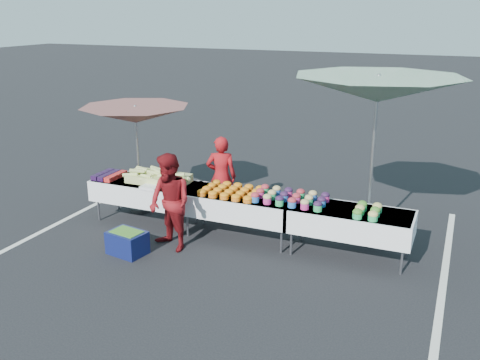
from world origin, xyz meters
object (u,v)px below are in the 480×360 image
at_px(table_left, 146,190).
at_px(storage_bin, 127,242).
at_px(umbrella_right, 378,90).
at_px(umbrella_left, 135,115).
at_px(customer, 170,203).
at_px(table_center, 240,204).
at_px(table_right, 350,221).
at_px(vendor, 221,177).

height_order(table_left, storage_bin, table_left).
distance_m(table_left, umbrella_right, 4.25).
bearing_deg(umbrella_left, customer, -41.64).
relative_size(customer, umbrella_left, 0.77).
height_order(table_center, customer, customer).
relative_size(table_right, umbrella_right, 0.63).
xyz_separation_m(table_right, customer, (-2.63, -0.82, 0.18)).
relative_size(table_center, vendor, 1.25).
bearing_deg(customer, vendor, 108.57).
bearing_deg(table_center, vendor, 131.84).
bearing_deg(customer, umbrella_right, 52.83).
height_order(vendor, umbrella_right, umbrella_right).
distance_m(vendor, umbrella_left, 1.88).
bearing_deg(table_right, umbrella_left, 174.28).
height_order(umbrella_left, storage_bin, umbrella_left).
bearing_deg(table_right, vendor, 162.62).
height_order(table_left, umbrella_left, umbrella_left).
xyz_separation_m(table_right, umbrella_left, (-3.99, 0.40, 1.23)).
bearing_deg(table_center, customer, -135.37).
bearing_deg(storage_bin, table_center, 52.28).
bearing_deg(storage_bin, table_right, 31.30).
xyz_separation_m(table_center, storage_bin, (-1.36, -1.24, -0.39)).
distance_m(vendor, customer, 1.60).
bearing_deg(vendor, umbrella_right, 160.91).
relative_size(table_center, umbrella_left, 0.93).
relative_size(table_right, umbrella_left, 0.93).
relative_size(table_right, customer, 1.21).
distance_m(table_left, umbrella_left, 1.35).
distance_m(table_center, umbrella_right, 2.79).
distance_m(table_center, umbrella_left, 2.55).
height_order(table_center, table_right, same).
bearing_deg(table_right, table_center, 180.00).
distance_m(table_center, table_right, 1.80).
height_order(vendor, storage_bin, vendor).
bearing_deg(storage_bin, customer, 48.63).
height_order(customer, umbrella_left, umbrella_left).
relative_size(table_center, umbrella_right, 0.63).
relative_size(table_left, storage_bin, 2.98).
distance_m(umbrella_right, storage_bin, 4.47).
xyz_separation_m(umbrella_right, storage_bin, (-3.30, -2.01, -2.25)).
xyz_separation_m(table_left, customer, (0.97, -0.82, 0.18)).
distance_m(table_left, customer, 1.28).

